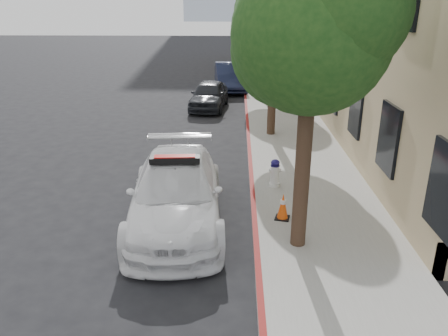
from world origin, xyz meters
The scene contains 11 objects.
ground centered at (0.00, 0.00, 0.00)m, with size 120.00×120.00×0.00m, color black.
sidewalk centered at (3.60, 10.00, 0.07)m, with size 3.20×50.00×0.15m, color gray.
curb_strip centered at (2.06, 10.00, 0.07)m, with size 0.12×50.00×0.15m, color maroon.
tree_near centered at (2.93, -2.01, 4.27)m, with size 2.92×2.82×5.62m.
tree_mid centered at (2.93, 5.99, 4.16)m, with size 2.77×2.64×5.43m.
tree_far centered at (2.93, 13.99, 4.39)m, with size 3.10×3.00×5.81m.
police_car centered at (0.27, -0.84, 0.74)m, with size 2.47×5.20×1.61m.
parked_car_mid centered at (0.29, 10.73, 0.66)m, with size 1.55×3.85×1.31m, color black.
parked_car_far centered at (1.20, 15.52, 0.76)m, with size 1.62×4.64×1.53m, color #141A33.
fire_hydrant centered at (2.65, 0.98, 0.52)m, with size 0.32×0.29×0.75m.
traffic_cone centered at (2.69, -0.90, 0.45)m, with size 0.38×0.38×0.61m.
Camera 1 is at (1.64, -9.84, 4.76)m, focal length 35.00 mm.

